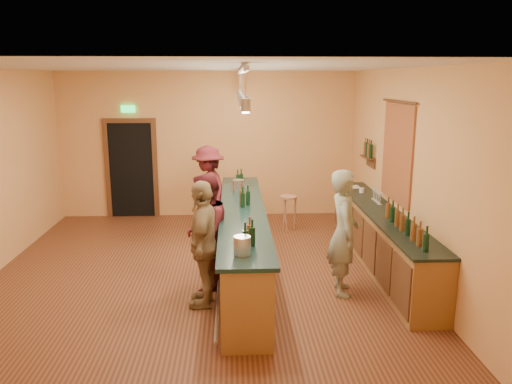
{
  "coord_description": "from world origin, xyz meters",
  "views": [
    {
      "loc": [
        0.54,
        -7.55,
        3.03
      ],
      "look_at": [
        0.91,
        0.2,
        1.27
      ],
      "focal_mm": 35.0,
      "sensor_mm": 36.0,
      "label": 1
    }
  ],
  "objects_px": {
    "bartender": "(344,233)",
    "bar_stool": "(288,203)",
    "customer_b": "(204,244)",
    "back_counter": "(381,237)",
    "customer_c": "(209,191)",
    "customer_a": "(206,232)",
    "tasting_bar": "(243,236)"
  },
  "relations": [
    {
      "from": "bartender",
      "to": "bar_stool",
      "type": "distance_m",
      "value": 3.11
    },
    {
      "from": "customer_b",
      "to": "bar_stool",
      "type": "distance_m",
      "value": 3.69
    },
    {
      "from": "back_counter",
      "to": "customer_c",
      "type": "relative_size",
      "value": 2.57
    },
    {
      "from": "customer_b",
      "to": "customer_a",
      "type": "bearing_deg",
      "value": -175.1
    },
    {
      "from": "customer_a",
      "to": "customer_c",
      "type": "bearing_deg",
      "value": -164.85
    },
    {
      "from": "customer_a",
      "to": "bar_stool",
      "type": "distance_m",
      "value": 3.2
    },
    {
      "from": "customer_a",
      "to": "bar_stool",
      "type": "xyz_separation_m",
      "value": [
        1.53,
        2.8,
        -0.28
      ]
    },
    {
      "from": "tasting_bar",
      "to": "customer_b",
      "type": "xyz_separation_m",
      "value": [
        -0.55,
        -1.14,
        0.26
      ]
    },
    {
      "from": "customer_b",
      "to": "bar_stool",
      "type": "bearing_deg",
      "value": 160.38
    },
    {
      "from": "tasting_bar",
      "to": "customer_b",
      "type": "distance_m",
      "value": 1.29
    },
    {
      "from": "tasting_bar",
      "to": "back_counter",
      "type": "bearing_deg",
      "value": 4.55
    },
    {
      "from": "customer_c",
      "to": "bar_stool",
      "type": "height_order",
      "value": "customer_c"
    },
    {
      "from": "customer_a",
      "to": "customer_c",
      "type": "height_order",
      "value": "customer_c"
    },
    {
      "from": "tasting_bar",
      "to": "customer_b",
      "type": "height_order",
      "value": "customer_b"
    },
    {
      "from": "back_counter",
      "to": "tasting_bar",
      "type": "height_order",
      "value": "tasting_bar"
    },
    {
      "from": "customer_b",
      "to": "customer_c",
      "type": "distance_m",
      "value": 3.18
    },
    {
      "from": "tasting_bar",
      "to": "customer_a",
      "type": "distance_m",
      "value": 0.85
    },
    {
      "from": "back_counter",
      "to": "customer_c",
      "type": "bearing_deg",
      "value": 147.35
    },
    {
      "from": "customer_b",
      "to": "back_counter",
      "type": "bearing_deg",
      "value": 119.98
    },
    {
      "from": "customer_b",
      "to": "customer_c",
      "type": "xyz_separation_m",
      "value": [
        -0.07,
        3.18,
        0.02
      ]
    },
    {
      "from": "bartender",
      "to": "customer_c",
      "type": "xyz_separation_m",
      "value": [
        -2.04,
        2.9,
        -0.02
      ]
    },
    {
      "from": "bar_stool",
      "to": "customer_a",
      "type": "bearing_deg",
      "value": -118.59
    },
    {
      "from": "customer_c",
      "to": "bar_stool",
      "type": "xyz_separation_m",
      "value": [
        1.6,
        0.16,
        -0.31
      ]
    },
    {
      "from": "customer_c",
      "to": "bar_stool",
      "type": "distance_m",
      "value": 1.64
    },
    {
      "from": "bar_stool",
      "to": "customer_b",
      "type": "bearing_deg",
      "value": -114.52
    },
    {
      "from": "tasting_bar",
      "to": "customer_c",
      "type": "distance_m",
      "value": 2.15
    },
    {
      "from": "customer_b",
      "to": "tasting_bar",
      "type": "bearing_deg",
      "value": 159.24
    },
    {
      "from": "customer_a",
      "to": "bar_stool",
      "type": "bearing_deg",
      "value": 164.94
    },
    {
      "from": "bartender",
      "to": "customer_b",
      "type": "relative_size",
      "value": 1.04
    },
    {
      "from": "tasting_bar",
      "to": "bartender",
      "type": "bearing_deg",
      "value": -31.39
    },
    {
      "from": "bartender",
      "to": "customer_a",
      "type": "height_order",
      "value": "bartender"
    },
    {
      "from": "back_counter",
      "to": "tasting_bar",
      "type": "relative_size",
      "value": 0.89
    }
  ]
}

